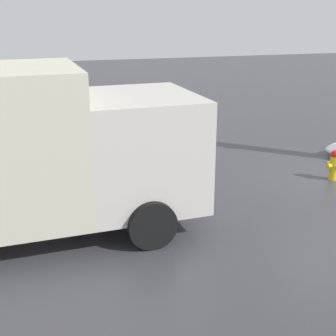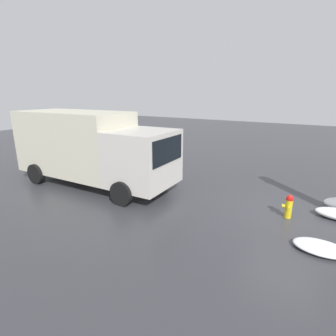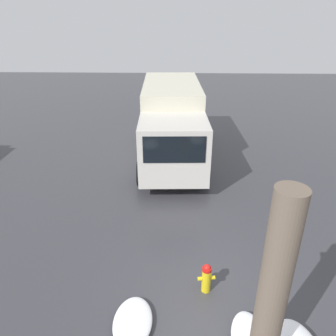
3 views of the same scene
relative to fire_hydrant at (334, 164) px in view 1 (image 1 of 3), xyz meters
name	(u,v)px [view 1 (image 1 of 3)]	position (x,y,z in m)	size (l,w,h in m)	color
ground_plane	(332,180)	(0.00, 0.00, -0.40)	(60.00, 60.00, 0.00)	#38383D
fire_hydrant	(334,164)	(0.00, 0.00, 0.00)	(0.33, 0.42, 0.79)	yellow
pedestrian	(75,185)	(6.48, 1.00, 0.54)	(0.38, 0.38, 1.73)	#23232D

